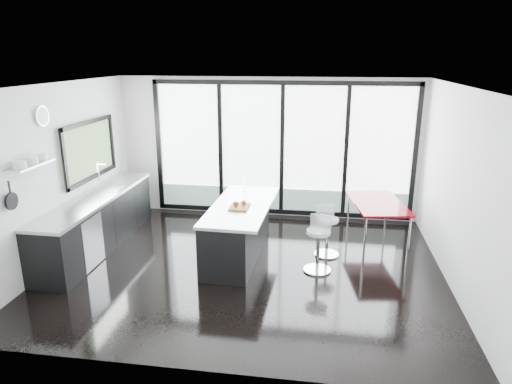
% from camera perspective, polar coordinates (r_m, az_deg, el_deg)
% --- Properties ---
extents(floor, '(6.00, 5.00, 0.00)m').
position_cam_1_polar(floor, '(7.28, -1.15, -9.35)').
color(floor, black).
rests_on(floor, ground).
extents(ceiling, '(6.00, 5.00, 0.00)m').
position_cam_1_polar(ceiling, '(6.55, -1.29, 13.22)').
color(ceiling, white).
rests_on(ceiling, wall_back).
extents(wall_back, '(6.00, 0.09, 2.80)m').
position_cam_1_polar(wall_back, '(9.15, 3.09, 4.57)').
color(wall_back, silver).
rests_on(wall_back, ground).
extents(wall_front, '(6.00, 0.00, 2.80)m').
position_cam_1_polar(wall_front, '(4.48, -6.68, -7.18)').
color(wall_front, silver).
rests_on(wall_front, ground).
extents(wall_left, '(0.26, 5.00, 2.80)m').
position_cam_1_polar(wall_left, '(8.03, -22.33, 3.71)').
color(wall_left, silver).
rests_on(wall_left, ground).
extents(wall_right, '(0.00, 5.00, 2.80)m').
position_cam_1_polar(wall_right, '(6.95, 23.97, 0.23)').
color(wall_right, silver).
rests_on(wall_right, ground).
extents(counter_cabinets, '(0.69, 3.24, 1.36)m').
position_cam_1_polar(counter_cabinets, '(8.28, -19.26, -3.52)').
color(counter_cabinets, black).
rests_on(counter_cabinets, floor).
extents(island, '(0.99, 2.21, 1.16)m').
position_cam_1_polar(island, '(7.51, -2.34, -4.72)').
color(island, black).
rests_on(island, floor).
extents(bar_stool_near, '(0.50, 0.50, 0.67)m').
position_cam_1_polar(bar_stool_near, '(7.08, 7.74, -7.29)').
color(bar_stool_near, silver).
rests_on(bar_stool_near, floor).
extents(bar_stool_far, '(0.52, 0.52, 0.65)m').
position_cam_1_polar(bar_stool_far, '(7.64, 8.89, -5.57)').
color(bar_stool_far, silver).
rests_on(bar_stool_far, floor).
extents(red_table, '(1.03, 1.54, 0.76)m').
position_cam_1_polar(red_table, '(8.27, 14.80, -3.74)').
color(red_table, maroon).
rests_on(red_table, floor).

